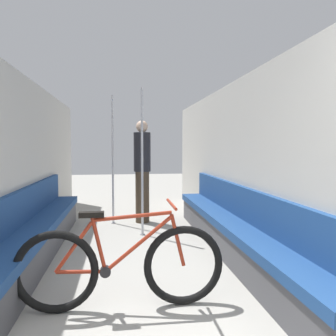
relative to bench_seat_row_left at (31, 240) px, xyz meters
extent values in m
cube|color=beige|center=(-0.23, -0.11, 0.83)|extent=(0.10, 8.95, 2.26)
cube|color=beige|center=(2.62, -0.11, 0.83)|extent=(0.10, 8.95, 2.26)
cube|color=#4C4C51|center=(0.02, 0.00, -0.12)|extent=(0.34, 4.50, 0.35)
cube|color=navy|center=(0.02, 0.00, 0.11)|extent=(0.40, 4.50, 0.10)
cube|color=navy|center=(-0.14, 0.00, 0.36)|extent=(0.07, 4.50, 0.40)
cube|color=#4C4C51|center=(2.37, 0.00, -0.12)|extent=(0.34, 4.50, 0.35)
cube|color=navy|center=(2.37, 0.00, 0.11)|extent=(0.40, 4.50, 0.10)
cube|color=navy|center=(2.54, 0.00, 0.36)|extent=(0.07, 4.50, 0.40)
torus|color=black|center=(0.49, -1.14, 0.05)|extent=(0.69, 0.07, 0.69)
torus|color=black|center=(1.54, -1.14, 0.05)|extent=(0.69, 0.07, 0.69)
cylinder|color=#9E2D19|center=(0.68, -1.14, 0.04)|extent=(0.40, 0.03, 0.05)
cylinder|color=#9E2D19|center=(0.63, -1.14, 0.25)|extent=(0.32, 0.03, 0.42)
cylinder|color=#9E2D19|center=(0.83, -1.14, 0.27)|extent=(0.14, 0.03, 0.49)
cylinder|color=#9E2D19|center=(1.16, -1.14, 0.25)|extent=(0.58, 0.03, 0.47)
cylinder|color=#9E2D19|center=(1.11, -1.14, 0.49)|extent=(0.66, 0.03, 0.08)
cylinder|color=#9E2D19|center=(1.49, -1.14, 0.27)|extent=(0.14, 0.03, 0.45)
cylinder|color=black|center=(0.88, -1.14, 0.03)|extent=(0.09, 0.06, 0.09)
cube|color=black|center=(0.78, -1.14, 0.51)|extent=(0.20, 0.07, 0.04)
cylinder|color=#9E2D19|center=(1.44, -1.14, 0.58)|extent=(0.02, 0.46, 0.02)
cylinder|color=gray|center=(1.34, 1.13, -0.29)|extent=(0.08, 0.08, 0.01)
cylinder|color=silver|center=(1.34, 1.13, 0.82)|extent=(0.04, 0.04, 2.24)
cylinder|color=gray|center=(0.88, 1.95, -0.29)|extent=(0.08, 0.08, 0.01)
cylinder|color=silver|center=(0.88, 1.95, 0.82)|extent=(0.04, 0.04, 2.24)
cylinder|color=#473828|center=(1.39, 1.98, 0.16)|extent=(0.25, 0.25, 0.92)
cylinder|color=#232328|center=(1.39, 1.98, 0.96)|extent=(0.30, 0.30, 0.69)
sphere|color=beige|center=(1.39, 1.98, 1.41)|extent=(0.21, 0.21, 0.21)
camera|label=1|loc=(1.02, -3.84, 1.07)|focal=35.00mm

